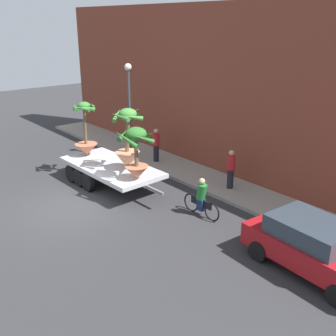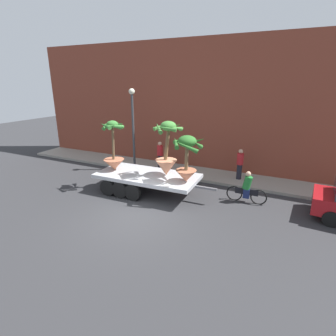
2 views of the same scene
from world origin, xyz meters
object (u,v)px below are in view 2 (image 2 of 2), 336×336
object	(u,v)px
potted_palm_middle	(187,158)
pedestrian_far_left	(160,155)
street_lamp	(133,119)
cyclist	(247,189)
flatbed_trailer	(143,178)
potted_palm_front	(167,154)
potted_palm_rear	(114,152)
pedestrian_near_gate	(240,164)

from	to	relation	value
potted_palm_middle	pedestrian_far_left	xyz separation A→B (m)	(-3.15, 3.46, -1.06)
street_lamp	cyclist	bearing A→B (deg)	-14.22
flatbed_trailer	street_lamp	xyz separation A→B (m)	(-2.35, 2.86, 2.48)
flatbed_trailer	potted_palm_front	bearing A→B (deg)	14.57
potted_palm_rear	street_lamp	bearing A→B (deg)	103.49
pedestrian_near_gate	cyclist	bearing A→B (deg)	-71.42
potted_palm_rear	potted_palm_front	bearing A→B (deg)	8.88
pedestrian_far_left	street_lamp	bearing A→B (deg)	-162.18
potted_palm_middle	pedestrian_near_gate	xyz separation A→B (m)	(1.70, 3.70, -1.06)
flatbed_trailer	potted_palm_front	distance (m)	1.79
pedestrian_far_left	street_lamp	xyz separation A→B (m)	(-1.56, -0.50, 2.19)
potted_palm_rear	potted_palm_front	xyz separation A→B (m)	(2.80, 0.44, 0.13)
cyclist	potted_palm_middle	bearing A→B (deg)	-156.42
pedestrian_near_gate	pedestrian_far_left	xyz separation A→B (m)	(-4.85, -0.24, 0.00)
flatbed_trailer	cyclist	world-z (taller)	cyclist
potted_palm_middle	potted_palm_rear	bearing A→B (deg)	-179.54
potted_palm_rear	cyclist	bearing A→B (deg)	9.95
potted_palm_front	street_lamp	xyz separation A→B (m)	(-3.52, 2.56, 1.16)
potted_palm_rear	cyclist	xyz separation A→B (m)	(6.56, 1.15, -1.27)
flatbed_trailer	street_lamp	world-z (taller)	street_lamp
potted_palm_front	street_lamp	distance (m)	4.50
potted_palm_middle	cyclist	xyz separation A→B (m)	(2.56, 1.12, -1.44)
flatbed_trailer	pedestrian_far_left	bearing A→B (deg)	103.20
potted_palm_rear	street_lamp	xyz separation A→B (m)	(-0.72, 3.00, 1.30)
cyclist	street_lamp	xyz separation A→B (m)	(-7.28, 1.84, 2.56)
flatbed_trailer	cyclist	distance (m)	5.03
flatbed_trailer	potted_palm_front	world-z (taller)	potted_palm_front
potted_palm_middle	potted_palm_front	xyz separation A→B (m)	(-1.19, 0.41, -0.04)
pedestrian_near_gate	pedestrian_far_left	size ratio (longest dim) A/B	1.00
potted_palm_front	pedestrian_near_gate	world-z (taller)	potted_palm_front
potted_palm_rear	pedestrian_near_gate	bearing A→B (deg)	33.27
potted_palm_middle	pedestrian_near_gate	size ratio (longest dim) A/B	1.26
potted_palm_front	cyclist	xyz separation A→B (m)	(3.76, 0.71, -1.40)
cyclist	pedestrian_near_gate	xyz separation A→B (m)	(-0.87, 2.58, 0.37)
potted_palm_front	pedestrian_far_left	bearing A→B (deg)	122.66
pedestrian_far_left	cyclist	bearing A→B (deg)	-22.31
flatbed_trailer	potted_palm_rear	distance (m)	2.02
potted_palm_front	potted_palm_middle	bearing A→B (deg)	-18.77
flatbed_trailer	street_lamp	size ratio (longest dim) A/B	1.26
pedestrian_near_gate	street_lamp	world-z (taller)	street_lamp
potted_palm_middle	pedestrian_far_left	distance (m)	4.80
potted_palm_middle	pedestrian_far_left	bearing A→B (deg)	132.31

